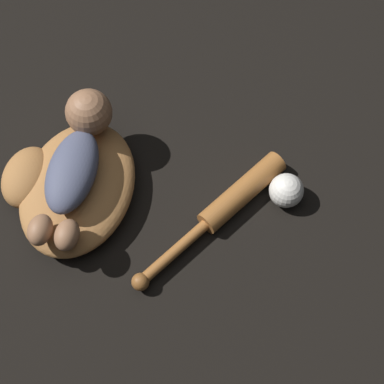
% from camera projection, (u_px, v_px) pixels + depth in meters
% --- Properties ---
extents(ground_plane, '(6.00, 6.00, 0.00)m').
position_uv_depth(ground_plane, '(70.00, 214.00, 1.46)').
color(ground_plane, black).
extents(baseball_glove, '(0.37, 0.33, 0.08)m').
position_uv_depth(baseball_glove, '(69.00, 186.00, 1.45)').
color(baseball_glove, '#A8703D').
rests_on(baseball_glove, ground).
extents(baby_figure, '(0.38, 0.13, 0.11)m').
position_uv_depth(baby_figure, '(76.00, 155.00, 1.39)').
color(baby_figure, '#4C516B').
rests_on(baby_figure, baseball_glove).
extents(baseball_bat, '(0.37, 0.31, 0.05)m').
position_uv_depth(baseball_bat, '(227.00, 206.00, 1.44)').
color(baseball_bat, '#9E602D').
rests_on(baseball_bat, ground).
extents(baseball, '(0.08, 0.08, 0.08)m').
position_uv_depth(baseball, '(286.00, 191.00, 1.45)').
color(baseball, white).
rests_on(baseball, ground).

